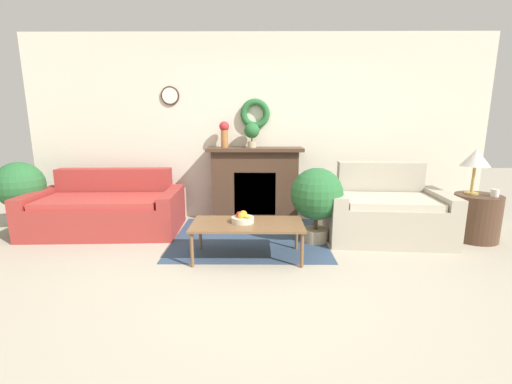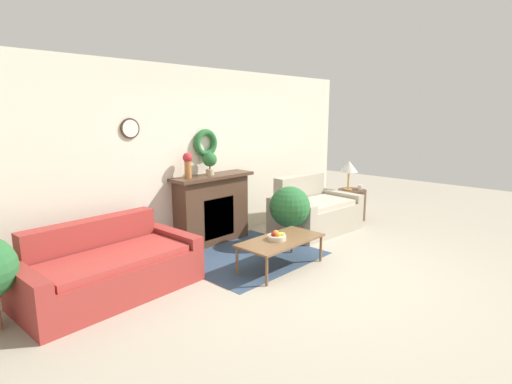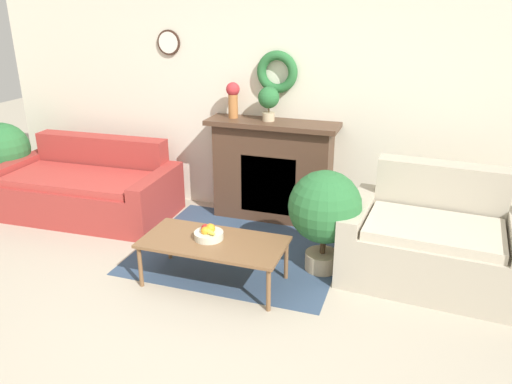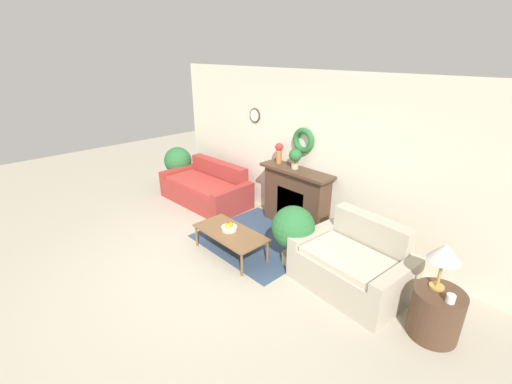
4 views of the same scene
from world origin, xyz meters
name	(u,v)px [view 1 (image 1 of 4)]	position (x,y,z in m)	size (l,w,h in m)	color
ground_plane	(256,290)	(0.00, 0.00, 0.00)	(16.00, 16.00, 0.00)	#ADA38E
floor_rug	(249,237)	(-0.10, 1.38, 0.00)	(1.90, 1.69, 0.01)	#334760
wall_back	(257,129)	(0.00, 2.40, 1.35)	(6.80, 0.16, 2.70)	beige
fireplace	(255,184)	(-0.03, 2.19, 0.55)	(1.38, 0.41, 1.09)	#4C3323
couch_left	(107,210)	(-2.02, 1.67, 0.29)	(1.97, 1.07, 0.80)	#9E332D
loveseat_right	(385,212)	(1.63, 1.44, 0.33)	(1.52, 1.08, 0.93)	#B2A893
coffee_table	(248,226)	(-0.10, 0.74, 0.36)	(1.20, 0.59, 0.39)	brown
fruit_bowl	(243,218)	(-0.15, 0.76, 0.44)	(0.25, 0.25, 0.12)	beige
side_table_by_loveseat	(476,217)	(2.74, 1.34, 0.29)	(0.54, 0.54, 0.57)	#4C3323
table_lamp	(476,159)	(2.67, 1.40, 1.01)	(0.34, 0.34, 0.56)	#B28E42
mug	(495,193)	(2.86, 1.25, 0.62)	(0.09, 0.09, 0.09)	silver
vase_on_mantel_left	(224,132)	(-0.47, 2.20, 1.31)	(0.14, 0.14, 0.37)	#AD6B38
potted_plant_on_mantel	(252,132)	(-0.08, 2.18, 1.31)	(0.22, 0.22, 0.35)	tan
potted_plant_floor_by_couch	(20,186)	(-3.21, 1.73, 0.60)	(0.62, 0.62, 0.93)	tan
potted_plant_floor_by_loveseat	(317,196)	(0.72, 1.25, 0.57)	(0.63, 0.63, 0.92)	tan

